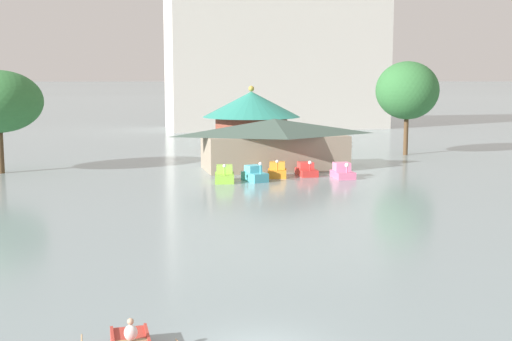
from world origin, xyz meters
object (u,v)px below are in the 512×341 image
(shoreline_tree_right, at_px, (407,91))
(pedal_boat_red, at_px, (306,170))
(green_roof_pavilion, at_px, (251,116))
(background_building_block, at_px, (276,44))
(pedal_boat_lime, at_px, (224,175))
(boathouse, at_px, (275,143))
(pedal_boat_orange, at_px, (277,171))
(pedal_boat_pink, at_px, (343,172))
(pedal_boat_cyan, at_px, (255,175))

(shoreline_tree_right, bearing_deg, pedal_boat_red, -141.08)
(green_roof_pavilion, bearing_deg, background_building_block, 70.19)
(pedal_boat_lime, bearing_deg, boathouse, 147.83)
(green_roof_pavilion, bearing_deg, pedal_boat_orange, -96.99)
(shoreline_tree_right, bearing_deg, boathouse, -155.34)
(shoreline_tree_right, xyz_separation_m, background_building_block, (-4.18, 42.35, 7.00))
(boathouse, distance_m, green_roof_pavilion, 17.41)
(pedal_boat_pink, distance_m, background_building_block, 59.86)
(pedal_boat_pink, bearing_deg, pedal_boat_cyan, -88.02)
(pedal_boat_cyan, bearing_deg, pedal_boat_lime, -110.89)
(pedal_boat_pink, bearing_deg, boathouse, -145.59)
(pedal_boat_lime, relative_size, green_roof_pavilion, 0.25)
(pedal_boat_orange, height_order, pedal_boat_pink, pedal_boat_orange)
(pedal_boat_red, bearing_deg, boathouse, -157.89)
(pedal_boat_pink, xyz_separation_m, shoreline_tree_right, (13.34, 15.16, 6.84))
(boathouse, bearing_deg, shoreline_tree_right, 24.66)
(pedal_boat_lime, distance_m, green_roof_pavilion, 25.57)
(shoreline_tree_right, bearing_deg, pedal_boat_pink, -131.35)
(pedal_boat_lime, relative_size, background_building_block, 0.08)
(shoreline_tree_right, relative_size, background_building_block, 0.28)
(pedal_boat_lime, height_order, pedal_boat_cyan, pedal_boat_cyan)
(pedal_boat_cyan, xyz_separation_m, boathouse, (3.64, 7.00, 2.03))
(pedal_boat_lime, xyz_separation_m, pedal_boat_pink, (10.71, -0.19, -0.03))
(pedal_boat_cyan, relative_size, pedal_boat_red, 0.97)
(pedal_boat_pink, height_order, green_roof_pavilion, green_roof_pavilion)
(pedal_boat_orange, bearing_deg, pedal_boat_cyan, -38.87)
(pedal_boat_red, distance_m, green_roof_pavilion, 22.34)
(pedal_boat_lime, bearing_deg, shoreline_tree_right, 132.32)
(pedal_boat_red, distance_m, background_building_block, 58.24)
(green_roof_pavilion, bearing_deg, boathouse, -95.41)
(pedal_boat_cyan, bearing_deg, pedal_boat_pink, 73.56)
(green_roof_pavilion, bearing_deg, pedal_boat_lime, -108.15)
(pedal_boat_cyan, relative_size, boathouse, 0.19)
(pedal_boat_cyan, distance_m, pedal_boat_red, 5.84)
(pedal_boat_cyan, distance_m, boathouse, 8.15)
(pedal_boat_pink, relative_size, background_building_block, 0.07)
(shoreline_tree_right, height_order, background_building_block, background_building_block)
(pedal_boat_lime, height_order, shoreline_tree_right, shoreline_tree_right)
(pedal_boat_cyan, height_order, pedal_boat_pink, pedal_boat_cyan)
(pedal_boat_orange, relative_size, boathouse, 0.18)
(pedal_boat_lime, relative_size, pedal_boat_red, 1.07)
(pedal_boat_orange, relative_size, background_building_block, 0.07)
(background_building_block, bearing_deg, pedal_boat_orange, -104.81)
(pedal_boat_cyan, xyz_separation_m, pedal_boat_red, (5.40, 2.23, -0.08))
(pedal_boat_pink, height_order, shoreline_tree_right, shoreline_tree_right)
(pedal_boat_red, height_order, shoreline_tree_right, shoreline_tree_right)
(pedal_boat_red, bearing_deg, pedal_boat_pink, 52.46)
(pedal_boat_cyan, relative_size, pedal_boat_pink, 1.00)
(pedal_boat_lime, bearing_deg, pedal_boat_orange, 117.58)
(pedal_boat_lime, bearing_deg, pedal_boat_cyan, 96.06)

